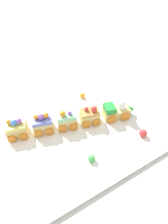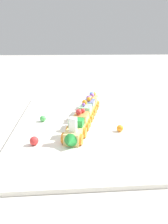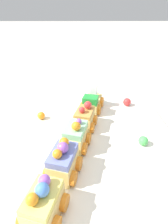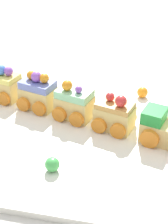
# 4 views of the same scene
# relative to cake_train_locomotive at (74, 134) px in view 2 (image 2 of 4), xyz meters

# --- Properties ---
(ground_plane) EXTENTS (10.00, 10.00, 0.00)m
(ground_plane) POSITION_rel_cake_train_locomotive_xyz_m (-0.17, 0.02, -0.04)
(ground_plane) COLOR beige
(display_board) EXTENTS (0.81, 0.46, 0.01)m
(display_board) POSITION_rel_cake_train_locomotive_xyz_m (-0.17, 0.02, -0.03)
(display_board) COLOR white
(display_board) RESTS_ON ground_plane
(cake_train_locomotive) EXTENTS (0.13, 0.09, 0.08)m
(cake_train_locomotive) POSITION_rel_cake_train_locomotive_xyz_m (0.00, 0.00, 0.00)
(cake_train_locomotive) COLOR #E5C675
(cake_train_locomotive) RESTS_ON display_board
(cake_car_caramel) EXTENTS (0.08, 0.08, 0.08)m
(cake_car_caramel) POSITION_rel_cake_train_locomotive_xyz_m (-0.11, 0.03, 0.00)
(cake_car_caramel) COLOR #E5C675
(cake_car_caramel) RESTS_ON display_board
(cake_car_mint) EXTENTS (0.08, 0.08, 0.08)m
(cake_car_mint) POSITION_rel_cake_train_locomotive_xyz_m (-0.19, 0.05, 0.00)
(cake_car_mint) COLOR #E5C675
(cake_car_mint) RESTS_ON display_board
(cake_car_blueberry) EXTENTS (0.08, 0.08, 0.08)m
(cake_car_blueberry) POSITION_rel_cake_train_locomotive_xyz_m (-0.28, 0.08, 0.01)
(cake_car_blueberry) COLOR #E5C675
(cake_car_blueberry) RESTS_ON display_board
(cake_car_lemon) EXTENTS (0.08, 0.08, 0.08)m
(cake_car_lemon) POSITION_rel_cake_train_locomotive_xyz_m (-0.36, 0.10, 0.00)
(cake_car_lemon) COLOR #E5C675
(cake_car_lemon) RESTS_ON display_board
(gumball_red) EXTENTS (0.03, 0.03, 0.03)m
(gumball_red) POSITION_rel_cake_train_locomotive_xyz_m (0.02, -0.12, -0.01)
(gumball_red) COLOR red
(gumball_red) RESTS_ON display_board
(gumball_orange) EXTENTS (0.02, 0.02, 0.02)m
(gumball_orange) POSITION_rel_cake_train_locomotive_xyz_m (-0.07, 0.16, -0.01)
(gumball_orange) COLOR orange
(gumball_orange) RESTS_ON display_board
(gumball_green) EXTENTS (0.02, 0.02, 0.02)m
(gumball_green) POSITION_rel_cake_train_locomotive_xyz_m (-0.19, -0.12, -0.01)
(gumball_green) COLOR #4CBC56
(gumball_green) RESTS_ON display_board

